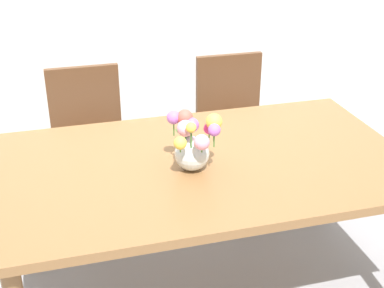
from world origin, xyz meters
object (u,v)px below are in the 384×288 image
(dining_table, at_px, (205,175))
(flower_vase, at_px, (193,142))
(chair_right, at_px, (233,118))
(chair_left, at_px, (89,134))

(dining_table, relative_size, flower_vase, 7.20)
(chair_right, height_order, flower_vase, flower_vase)
(dining_table, relative_size, chair_right, 2.04)
(flower_vase, bearing_deg, chair_right, 60.80)
(dining_table, height_order, chair_left, chair_left)
(chair_left, distance_m, chair_right, 0.90)
(dining_table, relative_size, chair_left, 2.04)
(chair_right, relative_size, flower_vase, 3.53)
(dining_table, height_order, chair_right, chair_right)
(chair_right, distance_m, flower_vase, 1.13)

